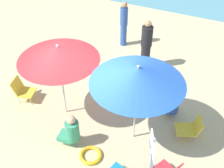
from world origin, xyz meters
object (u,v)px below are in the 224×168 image
umbrella_red (58,53)px  beach_chair_c (191,128)px  person_d (172,103)px  person_c (71,131)px  beach_chair_b (22,89)px  person_b (146,45)px  warning_sign (150,166)px  person_a (124,23)px  swim_ring (91,155)px  umbrella_blue (138,75)px

umbrella_red → beach_chair_c: 3.62m
beach_chair_c → person_d: size_ratio=0.77×
beach_chair_c → person_d: (-0.62, 0.47, 0.16)m
umbrella_red → person_c: 1.81m
beach_chair_b → person_b: size_ratio=0.40×
umbrella_red → warning_sign: bearing=-29.5°
umbrella_red → person_a: size_ratio=1.30×
beach_chair_b → warning_sign: 4.55m
swim_ring → umbrella_blue: bearing=55.4°
umbrella_blue → beach_chair_c: (1.23, 0.62, -1.63)m
beach_chair_b → swim_ring: bearing=-34.2°
person_c → person_b: bearing=-104.2°
umbrella_blue → beach_chair_c: 2.13m
umbrella_blue → swim_ring: (-0.67, -0.97, -1.86)m
umbrella_red → beach_chair_b: 2.03m
person_a → person_c: person_a is taller
person_a → warning_sign: bearing=99.3°
person_a → person_d: person_a is taller
beach_chair_b → swim_ring: 2.82m
beach_chair_c → warning_sign: 2.46m
umbrella_red → person_a: (0.03, 3.81, -1.03)m
umbrella_blue → beach_chair_b: (-3.31, -0.03, -1.55)m
person_a → person_b: size_ratio=0.98×
umbrella_red → beach_chair_c: umbrella_red is taller
umbrella_blue → person_b: size_ratio=1.30×
swim_ring → person_b: bearing=91.2°
warning_sign → umbrella_blue: bearing=93.7°
person_d → warning_sign: (0.24, -2.65, 0.90)m
person_b → warning_sign: (1.61, -4.40, 0.51)m
beach_chair_c → swim_ring: 2.49m
umbrella_blue → person_b: bearing=104.9°
umbrella_red → umbrella_blue: bearing=-1.0°
person_c → person_d: size_ratio=1.03×
umbrella_red → person_a: bearing=89.6°
person_d → warning_sign: size_ratio=0.45×
person_c → beach_chair_c: bearing=-156.2°
umbrella_red → beach_chair_b: size_ratio=3.13×
person_a → person_b: person_b is taller
beach_chair_c → swim_ring: size_ratio=1.34×
person_b → person_a: bearing=21.0°
person_b → swim_ring: size_ratio=3.14×
person_c → umbrella_red: bearing=-57.0°
umbrella_blue → person_d: bearing=60.6°
person_c → person_a: bearing=-88.2°
warning_sign → person_d: bearing=70.2°
person_a → warning_sign: (2.79, -5.41, 0.50)m
person_c → swim_ring: 0.72m
person_a → swim_ring: person_a is taller
umbrella_red → swim_ring: umbrella_red is taller
umbrella_blue → person_c: size_ratio=2.29×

